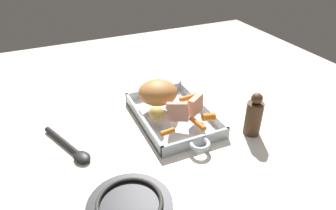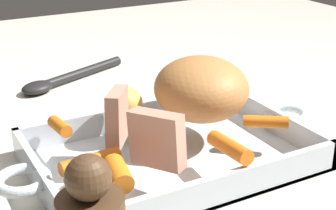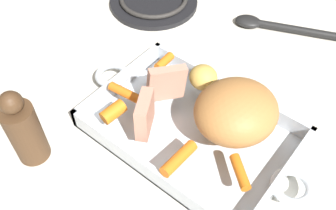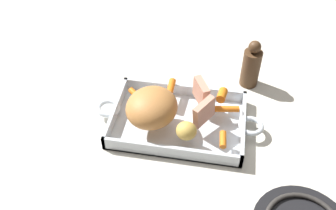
# 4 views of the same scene
# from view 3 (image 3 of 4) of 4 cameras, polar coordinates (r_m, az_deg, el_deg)

# --- Properties ---
(ground_plane) EXTENTS (1.75, 1.75, 0.00)m
(ground_plane) POSITION_cam_3_polar(r_m,az_deg,el_deg) (0.64, 3.42, -4.33)
(ground_plane) COLOR silver
(roasting_dish) EXTENTS (0.42, 0.22, 0.04)m
(roasting_dish) POSITION_cam_3_polar(r_m,az_deg,el_deg) (0.63, 3.46, -3.74)
(roasting_dish) COLOR silver
(roasting_dish) RESTS_ON ground_plane
(pork_roast) EXTENTS (0.16, 0.17, 0.08)m
(pork_roast) POSITION_cam_3_polar(r_m,az_deg,el_deg) (0.57, 10.24, -0.94)
(pork_roast) COLOR #B8783E
(pork_roast) RESTS_ON roasting_dish
(roast_slice_outer) EXTENTS (0.05, 0.06, 0.06)m
(roast_slice_outer) POSITION_cam_3_polar(r_m,az_deg,el_deg) (0.58, -3.54, -1.41)
(roast_slice_outer) COLOR tan
(roast_slice_outer) RESTS_ON roasting_dish
(roast_slice_thin) EXTENTS (0.05, 0.07, 0.07)m
(roast_slice_thin) POSITION_cam_3_polar(r_m,az_deg,el_deg) (0.62, -0.25, 3.29)
(roast_slice_thin) COLOR tan
(roast_slice_thin) RESTS_ON roasting_dish
(baby_carrot_southwest) EXTENTS (0.02, 0.07, 0.02)m
(baby_carrot_southwest) POSITION_cam_3_polar(r_m,az_deg,el_deg) (0.55, 1.65, -8.06)
(baby_carrot_southwest) COLOR orange
(baby_carrot_southwest) RESTS_ON roasting_dish
(baby_carrot_southeast) EXTENTS (0.02, 0.04, 0.02)m
(baby_carrot_southeast) POSITION_cam_3_polar(r_m,az_deg,el_deg) (0.69, -0.57, 6.59)
(baby_carrot_southeast) COLOR orange
(baby_carrot_southeast) RESTS_ON roasting_dish
(baby_carrot_northeast) EXTENTS (0.07, 0.02, 0.02)m
(baby_carrot_northeast) POSITION_cam_3_polar(r_m,az_deg,el_deg) (0.64, -6.21, 1.70)
(baby_carrot_northeast) COLOR orange
(baby_carrot_northeast) RESTS_ON roasting_dish
(baby_carrot_center_right) EXTENTS (0.05, 0.05, 0.02)m
(baby_carrot_center_right) POSITION_cam_3_polar(r_m,az_deg,el_deg) (0.55, 10.84, -9.92)
(baby_carrot_center_right) COLOR orange
(baby_carrot_center_right) RESTS_ON roasting_dish
(baby_carrot_northwest) EXTENTS (0.03, 0.04, 0.03)m
(baby_carrot_northwest) POSITION_cam_3_polar(r_m,az_deg,el_deg) (0.61, -8.27, -1.02)
(baby_carrot_northwest) COLOR orange
(baby_carrot_northwest) RESTS_ON roasting_dish
(potato_whole) EXTENTS (0.05, 0.05, 0.04)m
(potato_whole) POSITION_cam_3_polar(r_m,az_deg,el_deg) (0.64, 5.35, 4.18)
(potato_whole) COLOR gold
(potato_whole) RESTS_ON roasting_dish
(stove_burner_rear) EXTENTS (0.20, 0.20, 0.02)m
(stove_burner_rear) POSITION_cam_3_polar(r_m,az_deg,el_deg) (0.90, -2.17, 15.52)
(stove_burner_rear) COLOR black
(stove_burner_rear) RESTS_ON ground_plane
(serving_spoon) EXTENTS (0.22, 0.11, 0.02)m
(serving_spoon) POSITION_cam_3_polar(r_m,az_deg,el_deg) (0.86, 15.77, 11.43)
(serving_spoon) COLOR black
(serving_spoon) RESTS_ON ground_plane
(pepper_mill) EXTENTS (0.05, 0.05, 0.14)m
(pepper_mill) POSITION_cam_3_polar(r_m,az_deg,el_deg) (0.60, -20.93, -3.55)
(pepper_mill) COLOR #4C331E
(pepper_mill) RESTS_ON ground_plane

